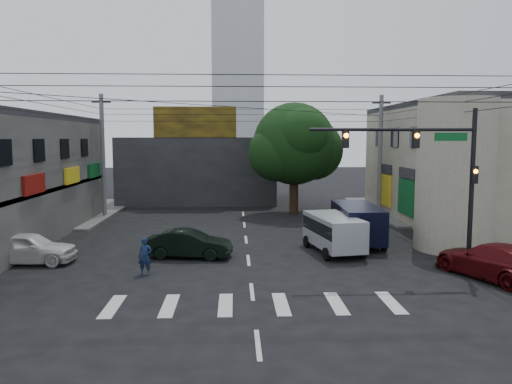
{
  "coord_description": "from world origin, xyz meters",
  "views": [
    {
      "loc": [
        -0.65,
        -21.82,
        5.95
      ],
      "look_at": [
        0.46,
        4.0,
        3.14
      ],
      "focal_mm": 35.0,
      "sensor_mm": 36.0,
      "label": 1
    }
  ],
  "objects": [
    {
      "name": "street_tree",
      "position": [
        4.0,
        17.0,
        5.47
      ],
      "size": [
        6.4,
        6.4,
        8.7
      ],
      "color": "black",
      "rests_on": "ground"
    },
    {
      "name": "utility_pole_far_left",
      "position": [
        -10.5,
        16.0,
        4.6
      ],
      "size": [
        0.32,
        0.32,
        9.2
      ],
      "primitive_type": "cylinder",
      "color": "#59595B",
      "rests_on": "ground"
    },
    {
      "name": "corner_column",
      "position": [
        11.0,
        4.0,
        4.0
      ],
      "size": [
        4.0,
        4.0,
        8.0
      ],
      "primitive_type": "cylinder",
      "color": "gray",
      "rests_on": "ground"
    },
    {
      "name": "dark_sedan",
      "position": [
        -2.94,
        2.69,
        0.7
      ],
      "size": [
        2.73,
        4.67,
        1.4
      ],
      "primitive_type": "imported",
      "rotation": [
        0.0,
        0.0,
        1.42
      ],
      "color": "black",
      "rests_on": "ground"
    },
    {
      "name": "traffic_gantry",
      "position": [
        7.82,
        -1.0,
        4.83
      ],
      "size": [
        7.1,
        0.35,
        7.2
      ],
      "color": "black",
      "rests_on": "ground"
    },
    {
      "name": "navy_van",
      "position": [
        6.23,
        5.61,
        1.09
      ],
      "size": [
        5.57,
        2.38,
        2.18
      ],
      "primitive_type": null,
      "rotation": [
        0.0,
        0.0,
        1.54
      ],
      "color": "black",
      "rests_on": "ground"
    },
    {
      "name": "white_compact",
      "position": [
        -10.5,
        1.86,
        0.76
      ],
      "size": [
        2.03,
        4.56,
        1.52
      ],
      "primitive_type": "imported",
      "rotation": [
        0.0,
        0.0,
        1.54
      ],
      "color": "silver",
      "rests_on": "ground"
    },
    {
      "name": "sidewalk_far_left",
      "position": [
        -18.0,
        18.0,
        0.07
      ],
      "size": [
        16.0,
        16.0,
        0.15
      ],
      "primitive_type": "cube",
      "color": "#514F4C",
      "rests_on": "ground"
    },
    {
      "name": "traffic_officer",
      "position": [
        -4.57,
        -0.37,
        0.82
      ],
      "size": [
        0.62,
        0.43,
        1.64
      ],
      "primitive_type": "imported",
      "rotation": [
        0.0,
        0.0,
        -0.03
      ],
      "color": "#122241",
      "rests_on": "ground"
    },
    {
      "name": "tower_distant",
      "position": [
        0.0,
        70.0,
        22.0
      ],
      "size": [
        9.0,
        9.0,
        44.0
      ],
      "primitive_type": "cube",
      "color": "silver",
      "rests_on": "ground"
    },
    {
      "name": "building_right",
      "position": [
        18.0,
        13.0,
        4.0
      ],
      "size": [
        14.0,
        18.0,
        8.0
      ],
      "primitive_type": "cube",
      "color": "gray",
      "rests_on": "ground"
    },
    {
      "name": "silver_minivan",
      "position": [
        4.47,
        3.48,
        0.97
      ],
      "size": [
        5.16,
        3.44,
        1.94
      ],
      "primitive_type": null,
      "rotation": [
        0.0,
        0.0,
        1.75
      ],
      "color": "#ADB1B5",
      "rests_on": "ground"
    },
    {
      "name": "sidewalk_far_right",
      "position": [
        18.0,
        18.0,
        0.07
      ],
      "size": [
        16.0,
        16.0,
        0.15
      ],
      "primitive_type": "cube",
      "color": "#514F4C",
      "rests_on": "ground"
    },
    {
      "name": "billboard",
      "position": [
        -4.0,
        21.1,
        7.3
      ],
      "size": [
        7.0,
        0.3,
        2.6
      ],
      "primitive_type": "cube",
      "color": "olive",
      "rests_on": "building_far"
    },
    {
      "name": "building_far",
      "position": [
        -4.0,
        26.0,
        3.0
      ],
      "size": [
        14.0,
        10.0,
        6.0
      ],
      "primitive_type": "cube",
      "color": "#232326",
      "rests_on": "ground"
    },
    {
      "name": "utility_pole_far_right",
      "position": [
        10.5,
        16.0,
        4.6
      ],
      "size": [
        0.32,
        0.32,
        9.2
      ],
      "primitive_type": "cylinder",
      "color": "#59595B",
      "rests_on": "ground"
    },
    {
      "name": "maroon_sedan",
      "position": [
        10.29,
        -1.63,
        0.77
      ],
      "size": [
        5.82,
        6.82,
        1.55
      ],
      "primitive_type": "imported",
      "rotation": [
        0.0,
        0.0,
        3.52
      ],
      "color": "#4D0B0D",
      "rests_on": "ground"
    },
    {
      "name": "ground",
      "position": [
        0.0,
        0.0,
        0.0
      ],
      "size": [
        160.0,
        160.0,
        0.0
      ],
      "primitive_type": "plane",
      "color": "black",
      "rests_on": "ground"
    }
  ]
}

